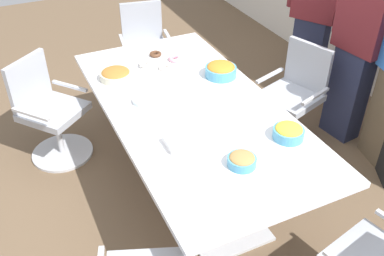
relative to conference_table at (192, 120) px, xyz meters
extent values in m
cube|color=brown|center=(0.00, 0.00, -0.63)|extent=(10.00, 10.00, 0.01)
cube|color=white|center=(0.00, 0.00, 0.10)|extent=(2.40, 1.20, 0.04)
cube|color=silver|center=(-0.55, 0.00, -0.61)|extent=(0.56, 0.56, 0.02)
cylinder|color=silver|center=(-0.55, 0.00, -0.26)|extent=(0.09, 0.09, 0.69)
cube|color=silver|center=(0.55, 0.00, -0.61)|extent=(0.56, 0.56, 0.02)
cylinder|color=silver|center=(0.55, 0.00, -0.26)|extent=(0.09, 0.09, 0.69)
cylinder|color=silver|center=(-0.83, -0.91, -0.61)|extent=(0.76, 0.76, 0.02)
cylinder|color=silver|center=(-0.83, -0.91, -0.40)|extent=(0.05, 0.05, 0.41)
cube|color=#ADB2BC|center=(-0.83, -0.91, -0.17)|extent=(0.65, 0.65, 0.06)
cube|color=#ADB2BC|center=(-0.99, -1.04, 0.07)|extent=(0.31, 0.36, 0.42)
cube|color=silver|center=(-0.99, -0.72, -0.05)|extent=(0.30, 0.26, 0.02)
cube|color=silver|center=(-0.68, -1.10, -0.05)|extent=(0.30, 0.26, 0.02)
cylinder|color=silver|center=(-0.17, 1.04, -0.61)|extent=(0.68, 0.68, 0.02)
cylinder|color=silver|center=(-0.17, 1.04, -0.40)|extent=(0.05, 0.05, 0.41)
cube|color=#ADB2BC|center=(-0.17, 1.04, -0.17)|extent=(0.58, 0.58, 0.06)
cube|color=#ADB2BC|center=(-0.23, 1.24, 0.07)|extent=(0.43, 0.17, 0.42)
cube|color=silver|center=(0.07, 1.12, -0.05)|extent=(0.14, 0.36, 0.02)
cube|color=silver|center=(-0.40, 0.97, -0.05)|extent=(0.14, 0.36, 0.02)
cylinder|color=silver|center=(-1.61, 0.22, -0.61)|extent=(0.62, 0.62, 0.02)
cylinder|color=silver|center=(-1.61, 0.22, -0.40)|extent=(0.05, 0.05, 0.41)
cube|color=#ADB2BC|center=(-1.61, 0.22, -0.17)|extent=(0.53, 0.53, 0.06)
cube|color=#ADB2BC|center=(-1.82, 0.26, 0.07)|extent=(0.11, 0.44, 0.42)
cube|color=silver|center=(-1.57, 0.46, -0.05)|extent=(0.37, 0.09, 0.02)
cube|color=silver|center=(-1.65, -0.02, -0.05)|extent=(0.37, 0.09, 0.02)
cube|color=#232842|center=(-0.78, 1.71, -0.19)|extent=(0.38, 0.33, 0.86)
cube|color=#232842|center=(-0.02, 1.58, -0.19)|extent=(0.34, 0.24, 0.87)
cube|color=maroon|center=(-0.02, 1.58, 0.59)|extent=(0.46, 0.27, 0.69)
cylinder|color=#4C9EC6|center=(-0.31, 0.41, 0.17)|extent=(0.26, 0.26, 0.08)
ellipsoid|color=orange|center=(-0.31, 0.41, 0.21)|extent=(0.23, 0.23, 0.07)
cylinder|color=beige|center=(-0.64, -0.39, 0.15)|extent=(0.26, 0.26, 0.06)
ellipsoid|color=#AD702D|center=(-0.64, -0.39, 0.19)|extent=(0.23, 0.23, 0.05)
cylinder|color=#4C9EC6|center=(0.73, -0.01, 0.15)|extent=(0.18, 0.18, 0.06)
ellipsoid|color=tan|center=(0.73, -0.01, 0.18)|extent=(0.16, 0.16, 0.05)
cylinder|color=#4C9EC6|center=(0.62, 0.42, 0.16)|extent=(0.21, 0.21, 0.07)
ellipsoid|color=yellow|center=(0.62, 0.42, 0.20)|extent=(0.18, 0.18, 0.06)
cylinder|color=white|center=(-0.74, 0.04, 0.13)|extent=(0.36, 0.36, 0.01)
torus|color=white|center=(-0.60, 0.03, 0.15)|extent=(0.11, 0.11, 0.03)
torus|color=pink|center=(-0.71, 0.17, 0.15)|extent=(0.11, 0.11, 0.03)
torus|color=brown|center=(-0.87, 0.05, 0.15)|extent=(0.11, 0.11, 0.03)
torus|color=white|center=(-0.73, -0.10, 0.15)|extent=(0.11, 0.11, 0.03)
cylinder|color=white|center=(-0.20, -0.30, 0.13)|extent=(0.18, 0.18, 0.01)
cylinder|color=silver|center=(-0.20, -0.30, 0.13)|extent=(0.18, 0.18, 0.01)
cylinder|color=white|center=(-0.20, -0.30, 0.14)|extent=(0.18, 0.18, 0.01)
cylinder|color=silver|center=(-0.20, -0.30, 0.15)|extent=(0.18, 0.18, 0.01)
cylinder|color=white|center=(-0.20, -0.30, 0.15)|extent=(0.18, 0.18, 0.01)
cube|color=white|center=(0.39, -0.28, 0.15)|extent=(0.16, 0.16, 0.05)
camera|label=1|loc=(2.46, -1.16, 1.89)|focal=40.95mm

